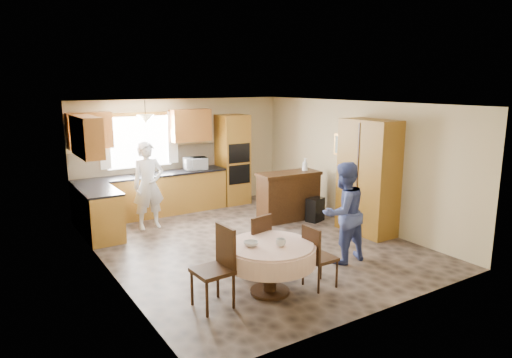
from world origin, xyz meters
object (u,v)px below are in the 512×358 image
Objects in this scene: oven_tower at (233,159)px; chair_back at (257,242)px; cupboard at (368,177)px; person_sink at (148,186)px; person_dining at (343,213)px; sideboard at (289,197)px; chair_right at (316,254)px; chair_left at (218,263)px; dining_table at (270,255)px.

chair_back is (-1.82, -3.91, -0.54)m from oven_tower.
cupboard is 4.27m from person_sink.
oven_tower is 2.52m from person_sink.
chair_back is 0.58× the size of person_dining.
oven_tower is 4.34m from chair_back.
oven_tower reaches higher than sideboard.
cupboard is 2.41× the size of chair_right.
chair_back is 0.55× the size of person_sink.
cupboard is at bearing -179.69° from chair_back.
person_dining is (-0.66, -2.35, 0.34)m from sideboard.
chair_right is (-1.33, -4.71, -0.56)m from oven_tower.
sideboard is at bearing 127.13° from chair_left.
cupboard is at bearing -72.17° from oven_tower.
chair_right is 4.05m from person_sink.
chair_right is (1.41, -0.27, -0.08)m from chair_left.
cupboard reaches higher than chair_right.
chair_left is (-0.76, 0.07, 0.03)m from dining_table.
oven_tower is 4.94m from dining_table.
cupboard reaches higher than person_dining.
person_dining is at bearing -62.91° from chair_right.
dining_table is 1.31× the size of chair_back.
chair_right is at bearing -115.54° from sideboard.
person_sink is (-3.44, 2.51, -0.23)m from cupboard.
cupboard is 1.34× the size of person_dining.
person_sink is (-2.68, 1.01, 0.39)m from sideboard.
cupboard is 3.31m from dining_table.
dining_table is 0.62m from chair_back.
chair_left is 3.65m from person_sink.
sideboard is at bearing 117.01° from cupboard.
chair_left is 1.11× the size of chair_back.
person_sink reaches higher than dining_table.
person_sink reaches higher than sideboard.
person_sink is (-0.40, 3.69, 0.32)m from dining_table.
sideboard is 4.01m from chair_left.
chair_left is (-3.05, -2.61, 0.10)m from sideboard.
sideboard is 0.61× the size of cupboard.
person_sink is (-1.04, 3.89, 0.37)m from chair_right.
oven_tower is 1.30× the size of person_dining.
dining_table is 0.72× the size of person_sink.
person_dining reaches higher than chair_back.
chair_back is 0.94m from chair_right.
person_sink is 3.93m from person_dining.
person_sink is at bearing -160.98° from oven_tower.
cupboard is at bearing -149.97° from person_dining.
chair_left is at bearing -135.32° from sideboard.
chair_back is at bearing -131.48° from sideboard.
person_sink is at bearing 143.91° from cupboard.
person_sink reaches higher than chair_back.
person_dining is (1.47, -0.27, 0.29)m from chair_back.
oven_tower is 1.95m from sideboard.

